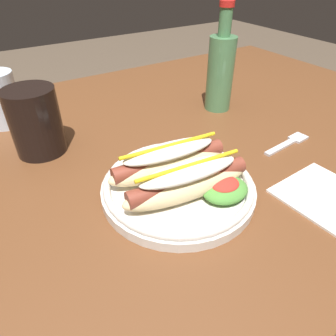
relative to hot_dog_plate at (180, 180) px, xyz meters
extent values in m
plane|color=brown|center=(0.01, 0.17, -0.77)|extent=(8.00, 8.00, 0.00)
cube|color=brown|center=(0.01, 0.17, -0.04)|extent=(1.48, 0.87, 0.04)
cylinder|color=brown|center=(0.66, 0.51, -0.41)|extent=(0.06, 0.06, 0.70)
cylinder|color=silver|center=(0.00, 0.00, -0.02)|extent=(0.24, 0.24, 0.02)
torus|color=silver|center=(0.00, 0.00, -0.01)|extent=(0.23, 0.23, 0.01)
ellipsoid|color=beige|center=(0.00, -0.03, 0.01)|extent=(0.21, 0.07, 0.04)
cylinder|color=brown|center=(0.00, -0.03, 0.02)|extent=(0.19, 0.04, 0.03)
ellipsoid|color=silver|center=(0.00, -0.03, 0.04)|extent=(0.16, 0.06, 0.02)
cylinder|color=yellow|center=(0.00, -0.03, 0.05)|extent=(0.16, 0.02, 0.01)
ellipsoid|color=beige|center=(0.00, 0.03, 0.01)|extent=(0.21, 0.07, 0.04)
cylinder|color=brown|center=(0.00, 0.03, 0.02)|extent=(0.19, 0.04, 0.03)
ellipsoid|color=silver|center=(0.00, 0.03, 0.04)|extent=(0.16, 0.06, 0.02)
cylinder|color=yellow|center=(0.00, 0.03, 0.05)|extent=(0.16, 0.02, 0.01)
ellipsoid|color=#4C8C38|center=(0.04, -0.06, 0.00)|extent=(0.07, 0.06, 0.02)
ellipsoid|color=red|center=(0.04, -0.06, 0.01)|extent=(0.04, 0.04, 0.01)
cube|color=silver|center=(0.24, 0.01, -0.02)|extent=(0.09, 0.02, 0.00)
cube|color=silver|center=(0.30, 0.01, -0.02)|extent=(0.04, 0.03, 0.00)
cylinder|color=black|center=(-0.15, 0.25, 0.04)|extent=(0.09, 0.09, 0.12)
cylinder|color=silver|center=(-0.19, 0.40, 0.03)|extent=(0.08, 0.08, 0.11)
cylinder|color=#4C7F51|center=(0.26, 0.22, 0.06)|extent=(0.06, 0.06, 0.17)
cylinder|color=#4C7F51|center=(0.26, 0.22, 0.17)|extent=(0.03, 0.03, 0.06)
cylinder|color=red|center=(0.26, 0.22, 0.20)|extent=(0.03, 0.03, 0.01)
cube|color=white|center=(0.19, -0.13, -0.02)|extent=(0.14, 0.13, 0.00)
camera|label=1|loc=(-0.22, -0.31, 0.29)|focal=32.93mm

